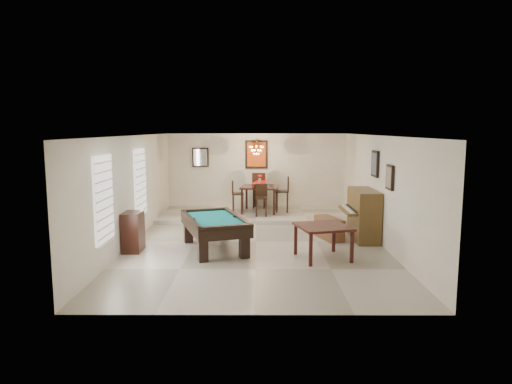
{
  "coord_description": "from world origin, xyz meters",
  "views": [
    {
      "loc": [
        0.05,
        -11.0,
        2.76
      ],
      "look_at": [
        0.0,
        0.6,
        1.15
      ],
      "focal_mm": 32.0,
      "sensor_mm": 36.0,
      "label": 1
    }
  ],
  "objects_px": {
    "dining_chair_north": "(259,190)",
    "chandelier": "(256,147)",
    "upright_piano": "(358,214)",
    "flower_vase": "(260,178)",
    "dining_table": "(260,197)",
    "dining_chair_south": "(261,200)",
    "pool_table": "(215,234)",
    "dining_chair_west": "(238,196)",
    "apothecary_chest": "(133,232)",
    "square_table": "(323,242)",
    "piano_bench": "(329,228)",
    "dining_chair_east": "(282,194)"
  },
  "relations": [
    {
      "from": "square_table",
      "to": "dining_chair_west",
      "type": "height_order",
      "value": "dining_chair_west"
    },
    {
      "from": "upright_piano",
      "to": "dining_chair_east",
      "type": "relative_size",
      "value": 1.32
    },
    {
      "from": "dining_chair_south",
      "to": "pool_table",
      "type": "bearing_deg",
      "value": -106.54
    },
    {
      "from": "dining_chair_north",
      "to": "dining_chair_west",
      "type": "height_order",
      "value": "dining_chair_north"
    },
    {
      "from": "upright_piano",
      "to": "flower_vase",
      "type": "xyz_separation_m",
      "value": [
        -2.45,
        3.14,
        0.57
      ]
    },
    {
      "from": "square_table",
      "to": "chandelier",
      "type": "relative_size",
      "value": 1.74
    },
    {
      "from": "dining_table",
      "to": "flower_vase",
      "type": "distance_m",
      "value": 0.61
    },
    {
      "from": "pool_table",
      "to": "dining_table",
      "type": "height_order",
      "value": "dining_table"
    },
    {
      "from": "pool_table",
      "to": "apothecary_chest",
      "type": "bearing_deg",
      "value": 166.3
    },
    {
      "from": "piano_bench",
      "to": "dining_table",
      "type": "xyz_separation_m",
      "value": [
        -1.74,
        3.12,
        0.32
      ]
    },
    {
      "from": "pool_table",
      "to": "square_table",
      "type": "height_order",
      "value": "pool_table"
    },
    {
      "from": "dining_chair_south",
      "to": "square_table",
      "type": "bearing_deg",
      "value": -71.69
    },
    {
      "from": "dining_chair_north",
      "to": "chandelier",
      "type": "relative_size",
      "value": 2.0
    },
    {
      "from": "piano_bench",
      "to": "dining_table",
      "type": "bearing_deg",
      "value": 119.13
    },
    {
      "from": "dining_table",
      "to": "flower_vase",
      "type": "xyz_separation_m",
      "value": [
        0.0,
        0.0,
        0.61
      ]
    },
    {
      "from": "apothecary_chest",
      "to": "dining_table",
      "type": "xyz_separation_m",
      "value": [
        2.89,
        4.33,
        0.14
      ]
    },
    {
      "from": "dining_table",
      "to": "dining_chair_north",
      "type": "relative_size",
      "value": 0.96
    },
    {
      "from": "apothecary_chest",
      "to": "dining_chair_north",
      "type": "xyz_separation_m",
      "value": [
        2.88,
        5.08,
        0.27
      ]
    },
    {
      "from": "flower_vase",
      "to": "dining_chair_south",
      "type": "relative_size",
      "value": 0.27
    },
    {
      "from": "upright_piano",
      "to": "dining_table",
      "type": "relative_size",
      "value": 1.31
    },
    {
      "from": "square_table",
      "to": "chandelier",
      "type": "distance_m",
      "value": 5.24
    },
    {
      "from": "square_table",
      "to": "flower_vase",
      "type": "height_order",
      "value": "flower_vase"
    },
    {
      "from": "pool_table",
      "to": "flower_vase",
      "type": "bearing_deg",
      "value": 57.13
    },
    {
      "from": "flower_vase",
      "to": "dining_chair_north",
      "type": "xyz_separation_m",
      "value": [
        -0.01,
        0.75,
        -0.48
      ]
    },
    {
      "from": "pool_table",
      "to": "flower_vase",
      "type": "xyz_separation_m",
      "value": [
        1.06,
        4.17,
        0.84
      ]
    },
    {
      "from": "dining_table",
      "to": "dining_chair_east",
      "type": "distance_m",
      "value": 0.72
    },
    {
      "from": "piano_bench",
      "to": "flower_vase",
      "type": "bearing_deg",
      "value": 119.13
    },
    {
      "from": "dining_chair_north",
      "to": "dining_chair_west",
      "type": "bearing_deg",
      "value": 53.46
    },
    {
      "from": "square_table",
      "to": "apothecary_chest",
      "type": "relative_size",
      "value": 1.16
    },
    {
      "from": "piano_bench",
      "to": "chandelier",
      "type": "height_order",
      "value": "chandelier"
    },
    {
      "from": "square_table",
      "to": "apothecary_chest",
      "type": "bearing_deg",
      "value": 172.4
    },
    {
      "from": "upright_piano",
      "to": "piano_bench",
      "type": "distance_m",
      "value": 0.79
    },
    {
      "from": "apothecary_chest",
      "to": "dining_chair_west",
      "type": "bearing_deg",
      "value": 63.32
    },
    {
      "from": "chandelier",
      "to": "dining_chair_south",
      "type": "bearing_deg",
      "value": -73.41
    },
    {
      "from": "dining_chair_east",
      "to": "chandelier",
      "type": "height_order",
      "value": "chandelier"
    },
    {
      "from": "square_table",
      "to": "piano_bench",
      "type": "xyz_separation_m",
      "value": [
        0.41,
        1.77,
        -0.09
      ]
    },
    {
      "from": "dining_table",
      "to": "square_table",
      "type": "bearing_deg",
      "value": -74.79
    },
    {
      "from": "square_table",
      "to": "pool_table",
      "type": "bearing_deg",
      "value": 163.21
    },
    {
      "from": "pool_table",
      "to": "dining_chair_east",
      "type": "xyz_separation_m",
      "value": [
        1.78,
        4.2,
        0.33
      ]
    },
    {
      "from": "dining_chair_west",
      "to": "dining_chair_east",
      "type": "relative_size",
      "value": 0.88
    },
    {
      "from": "piano_bench",
      "to": "flower_vase",
      "type": "distance_m",
      "value": 3.69
    },
    {
      "from": "upright_piano",
      "to": "dining_chair_south",
      "type": "bearing_deg",
      "value": 134.87
    },
    {
      "from": "apothecary_chest",
      "to": "flower_vase",
      "type": "relative_size",
      "value": 3.47
    },
    {
      "from": "apothecary_chest",
      "to": "dining_chair_south",
      "type": "relative_size",
      "value": 0.92
    },
    {
      "from": "upright_piano",
      "to": "dining_chair_north",
      "type": "height_order",
      "value": "dining_chair_north"
    },
    {
      "from": "piano_bench",
      "to": "dining_chair_east",
      "type": "distance_m",
      "value": 3.34
    },
    {
      "from": "upright_piano",
      "to": "apothecary_chest",
      "type": "distance_m",
      "value": 5.47
    },
    {
      "from": "dining_table",
      "to": "dining_chair_south",
      "type": "relative_size",
      "value": 1.17
    },
    {
      "from": "dining_chair_west",
      "to": "chandelier",
      "type": "distance_m",
      "value": 1.7
    },
    {
      "from": "piano_bench",
      "to": "chandelier",
      "type": "relative_size",
      "value": 1.62
    }
  ]
}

